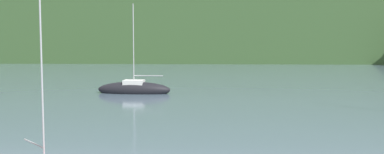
{
  "coord_description": "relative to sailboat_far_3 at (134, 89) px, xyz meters",
  "views": [
    {
      "loc": [
        0.89,
        21.33,
        4.68
      ],
      "look_at": [
        0.0,
        41.75,
        2.93
      ],
      "focal_mm": 42.22,
      "sensor_mm": 36.0,
      "label": 1
    }
  ],
  "objects": [
    {
      "name": "wooded_hillside",
      "position": [
        12.06,
        73.4,
        7.0
      ],
      "size": [
        352.0,
        51.49,
        40.5
      ],
      "color": "#38562D",
      "rests_on": "ground_plane"
    },
    {
      "name": "sailboat_far_3",
      "position": [
        0.0,
        0.0,
        0.0
      ],
      "size": [
        6.4,
        2.13,
        7.99
      ],
      "rotation": [
        0.0,
        0.0,
        3.07
      ],
      "color": "black",
      "rests_on": "ground_plane"
    }
  ]
}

